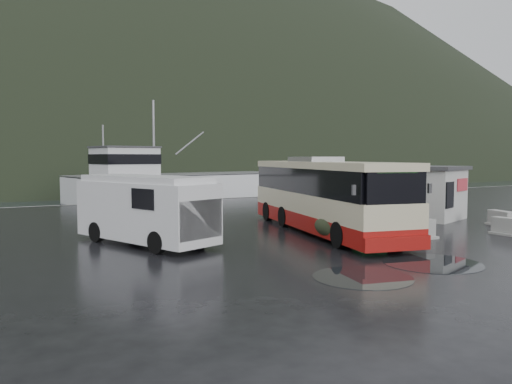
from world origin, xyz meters
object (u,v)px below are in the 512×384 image
waste_bin_left (369,250)px  dome_tent (350,243)px  ticket_kiosk (433,219)px  jersey_barrier_a (417,237)px  jersey_barrier_c (509,235)px  fishing_trawler (182,193)px  coach_bus (323,232)px  white_van (146,244)px  waste_bin_right (365,234)px  jersey_barrier_b (501,226)px

waste_bin_left → dome_tent: size_ratio=0.44×
waste_bin_left → ticket_kiosk: bearing=29.9°
jersey_barrier_a → jersey_barrier_c: 4.10m
ticket_kiosk → fishing_trawler: fishing_trawler is taller
fishing_trawler → coach_bus: bearing=-106.6°
coach_bus → jersey_barrier_c: coach_bus is taller
ticket_kiosk → white_van: bearing=160.0°
dome_tent → ticket_kiosk: size_ratio=0.86×
ticket_kiosk → waste_bin_right: bearing=177.7°
white_van → ticket_kiosk: (15.64, 0.08, 0.00)m
jersey_barrier_c → fishing_trawler: (-3.56, 30.41, 0.00)m
jersey_barrier_b → fishing_trawler: size_ratio=0.06×
waste_bin_right → jersey_barrier_a: 2.17m
coach_bus → dome_tent: size_ratio=3.82×
waste_bin_right → ticket_kiosk: size_ratio=0.44×
jersey_barrier_a → jersey_barrier_b: bearing=4.7°
waste_bin_left → jersey_barrier_a: (3.76, 1.32, 0.00)m
white_van → fishing_trawler: (10.66, 25.13, 0.00)m
waste_bin_left → white_van: bearing=142.6°
coach_bus → white_van: coach_bus is taller
white_van → dome_tent: size_ratio=2.02×
waste_bin_right → white_van: bearing=167.1°
white_van → jersey_barrier_a: bearing=-41.0°
dome_tent → jersey_barrier_b: dome_tent is taller
coach_bus → dome_tent: bearing=-94.0°
ticket_kiosk → waste_bin_left: bearing=-170.5°
jersey_barrier_a → fishing_trawler: 28.89m
fishing_trawler → jersey_barrier_b: bearing=-88.7°
waste_bin_left → dome_tent: bearing=75.4°
waste_bin_left → fishing_trawler: 30.48m
waste_bin_right → jersey_barrier_b: size_ratio=1.11×
jersey_barrier_a → jersey_barrier_c: bearing=-21.8°
waste_bin_left → waste_bin_right: bearing=51.4°
white_van → fishing_trawler: bearing=45.9°
jersey_barrier_b → coach_bus: bearing=163.4°
waste_bin_right → jersey_barrier_c: (5.16, -3.21, 0.00)m
coach_bus → waste_bin_left: (-1.21, -4.42, 0.00)m
jersey_barrier_c → fishing_trawler: bearing=96.7°
jersey_barrier_b → waste_bin_left: bearing=-169.5°
jersey_barrier_a → fishing_trawler: (0.25, 28.89, 0.00)m
coach_bus → waste_bin_right: size_ratio=7.37×
waste_bin_left → jersey_barrier_c: (7.57, -0.20, 0.00)m
dome_tent → jersey_barrier_a: (3.37, -0.20, 0.00)m
white_van → jersey_barrier_c: 15.17m
dome_tent → white_van: bearing=153.2°
waste_bin_right → jersey_barrier_a: bearing=-51.4°
waste_bin_right → dome_tent: 2.51m
ticket_kiosk → fishing_trawler: bearing=80.9°
waste_bin_left → jersey_barrier_a: 3.99m
coach_bus → fishing_trawler: bearing=95.5°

